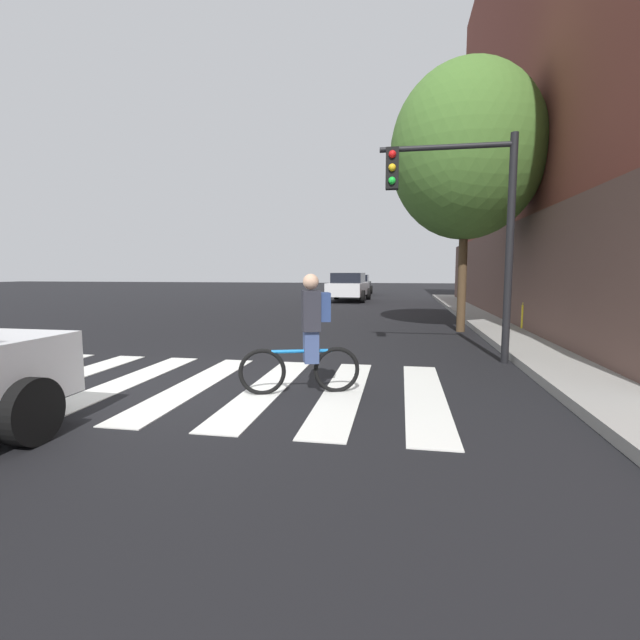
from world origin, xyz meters
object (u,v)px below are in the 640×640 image
object	(u,v)px
sedan_far	(358,284)
traffic_light_near	(464,210)
street_tree_near	(466,152)
cyclist	(309,335)
fire_hydrant	(526,315)
sedan_mid	(349,287)

from	to	relation	value
sedan_far	traffic_light_near	size ratio (longest dim) A/B	1.02
traffic_light_near	street_tree_near	size ratio (longest dim) A/B	0.57
cyclist	street_tree_near	world-z (taller)	street_tree_near
fire_hydrant	street_tree_near	size ratio (longest dim) A/B	0.11
sedan_mid	cyclist	distance (m)	19.84
cyclist	fire_hydrant	size ratio (longest dim) A/B	2.17
sedan_mid	cyclist	xyz separation A→B (m)	(1.71, -19.77, 0.00)
sedan_far	fire_hydrant	distance (m)	20.96
sedan_far	cyclist	size ratio (longest dim) A/B	2.52
fire_hydrant	cyclist	bearing A→B (deg)	-123.52
sedan_mid	fire_hydrant	distance (m)	14.23
street_tree_near	sedan_mid	bearing A→B (deg)	110.38
sedan_mid	fire_hydrant	size ratio (longest dim) A/B	6.13
street_tree_near	traffic_light_near	bearing A→B (deg)	-97.43
fire_hydrant	street_tree_near	bearing A→B (deg)	175.43
sedan_mid	sedan_far	world-z (taller)	sedan_mid
cyclist	street_tree_near	size ratio (longest dim) A/B	0.23
fire_hydrant	sedan_mid	bearing A→B (deg)	116.65
cyclist	fire_hydrant	xyz separation A→B (m)	(4.67, 7.05, -0.31)
sedan_far	traffic_light_near	world-z (taller)	traffic_light_near
fire_hydrant	street_tree_near	distance (m)	4.77
fire_hydrant	traffic_light_near	bearing A→B (deg)	-117.94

